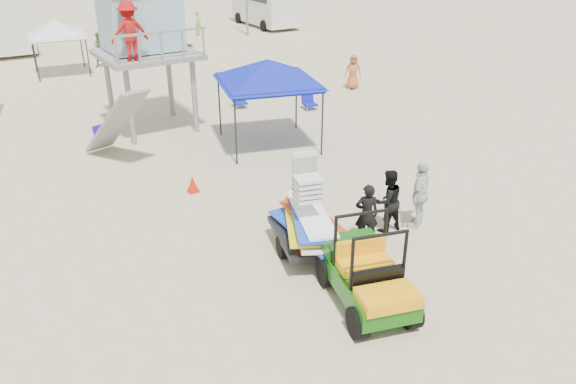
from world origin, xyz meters
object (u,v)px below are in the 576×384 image
lifeguard_tower (140,23)px  canopy_blue (268,63)px  surf_trailer (307,219)px  utility_cart (368,269)px  man_left (367,214)px

lifeguard_tower → canopy_blue: lifeguard_tower is taller
surf_trailer → canopy_blue: 7.67m
utility_cart → lifeguard_tower: lifeguard_tower is taller
surf_trailer → canopy_blue: bearing=68.7°
man_left → lifeguard_tower: (-1.93, 11.04, 3.16)m
canopy_blue → man_left: bearing=-99.2°
surf_trailer → lifeguard_tower: (-0.41, 10.74, 3.03)m
man_left → canopy_blue: 7.60m
utility_cart → canopy_blue: bearing=73.8°
lifeguard_tower → canopy_blue: size_ratio=1.41×
utility_cart → canopy_blue: 9.83m
utility_cart → lifeguard_tower: size_ratio=0.51×
surf_trailer → lifeguard_tower: bearing=92.2°
surf_trailer → lifeguard_tower: size_ratio=0.53×
utility_cart → surf_trailer: size_ratio=0.98×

